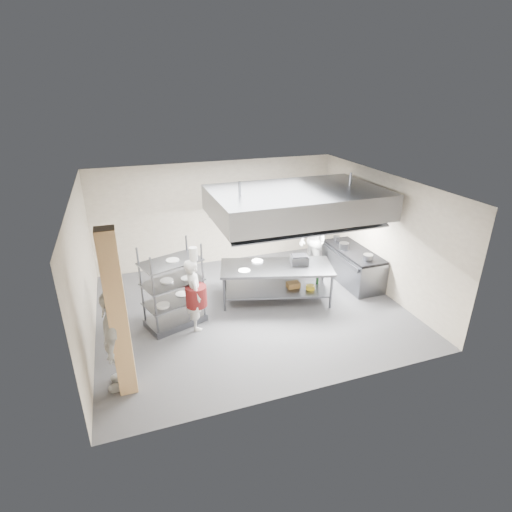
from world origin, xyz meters
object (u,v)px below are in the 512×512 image
object	(u,v)px
island	(276,283)
griddle	(299,260)
cooking_range	(352,266)
chef_plating	(116,340)
pass_rack	(173,286)
chef_head	(194,294)
stockpot	(344,246)
chef_line	(313,241)

from	to	relation	value
island	griddle	distance (m)	0.81
cooking_range	chef_plating	distance (m)	6.50
pass_rack	chef_head	xyz separation A→B (m)	(0.41, -0.30, -0.12)
island	stockpot	xyz separation A→B (m)	(2.12, 0.44, 0.53)
cooking_range	chef_plating	xyz separation A→B (m)	(-6.08, -2.24, 0.52)
pass_rack	cooking_range	distance (m)	4.92
chef_plating	island	bearing A→B (deg)	127.17
chef_line	chef_plating	distance (m)	6.17
griddle	island	bearing A→B (deg)	-172.19
island	chef_head	world-z (taller)	chef_head
chef_plating	pass_rack	bearing A→B (deg)	153.93
griddle	pass_rack	bearing A→B (deg)	-163.43
chef_line	cooking_range	bearing A→B (deg)	26.74
pass_rack	cooking_range	bearing A→B (deg)	-13.10
chef_head	chef_plating	xyz separation A→B (m)	(-1.62, -1.39, 0.13)
griddle	chef_line	bearing A→B (deg)	64.16
chef_head	stockpot	distance (m)	4.35
pass_rack	stockpot	xyz separation A→B (m)	(4.64, 0.70, 0.05)
island	griddle	xyz separation A→B (m)	(0.58, -0.05, 0.56)
cooking_range	griddle	world-z (taller)	griddle
chef_plating	griddle	xyz separation A→B (m)	(4.32, 1.90, 0.07)
griddle	cooking_range	bearing A→B (deg)	23.55
pass_rack	chef_plating	distance (m)	2.08
island	stockpot	distance (m)	2.23
chef_line	island	bearing A→B (deg)	-66.57
cooking_range	griddle	xyz separation A→B (m)	(-1.76, -0.34, 0.59)
island	chef_head	xyz separation A→B (m)	(-2.12, -0.56, 0.36)
stockpot	griddle	bearing A→B (deg)	-162.24
cooking_range	stockpot	size ratio (longest dim) A/B	7.84
pass_rack	stockpot	size ratio (longest dim) A/B	7.35
chef_plating	stockpot	world-z (taller)	chef_plating
island	cooking_range	distance (m)	2.36
cooking_range	griddle	size ratio (longest dim) A/B	4.80
cooking_range	chef_head	size ratio (longest dim) A/B	1.22
chef_plating	chef_head	bearing A→B (deg)	140.17
chef_head	chef_plating	distance (m)	2.14
chef_line	griddle	size ratio (longest dim) A/B	4.40
cooking_range	chef_line	world-z (taller)	chef_line
island	chef_line	bearing A→B (deg)	53.43
pass_rack	griddle	distance (m)	3.11
pass_rack	chef_line	size ratio (longest dim) A/B	1.02
island	cooking_range	size ratio (longest dim) A/B	1.34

